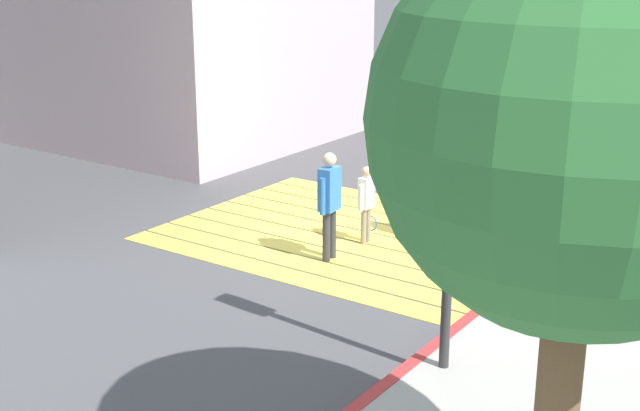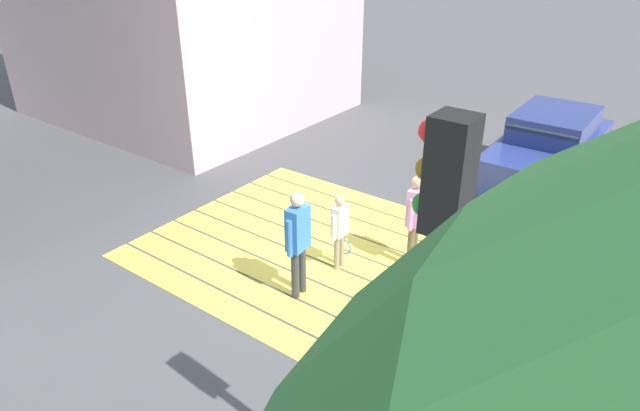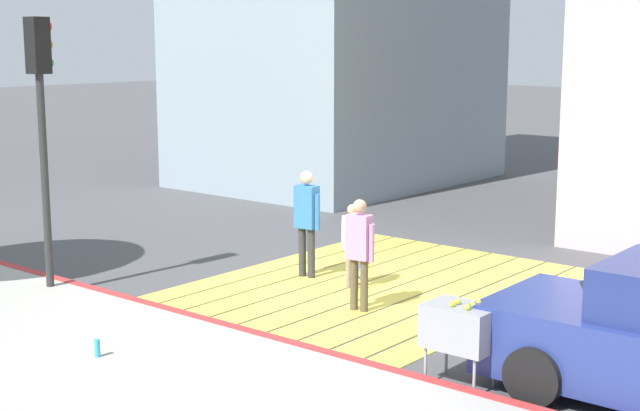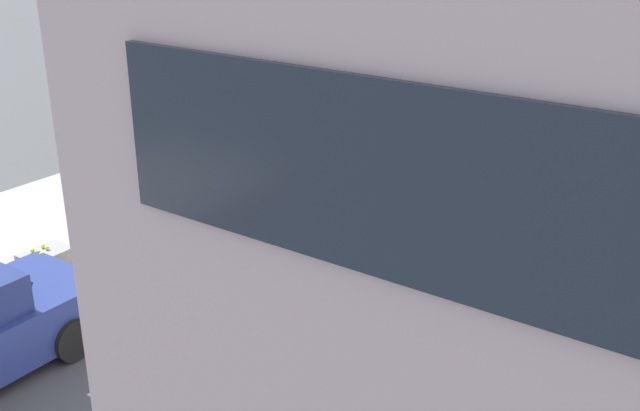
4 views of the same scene
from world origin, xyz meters
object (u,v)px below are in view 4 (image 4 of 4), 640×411
object	(u,v)px
street_tree	(264,12)
tennis_ball_cart	(47,265)
pedestrian_adult_trailing	(225,221)
traffic_light_corner	(271,56)
pedestrian_child_with_racket	(293,227)
pedestrian_adult_lead	(328,198)
water_bottle	(128,197)

from	to	relation	value
street_tree	tennis_ball_cart	distance (m)	10.02
street_tree	pedestrian_adult_trailing	world-z (taller)	street_tree
traffic_light_corner	tennis_ball_cart	world-z (taller)	traffic_light_corner
pedestrian_child_with_racket	traffic_light_corner	bearing A→B (deg)	133.04
traffic_light_corner	pedestrian_adult_lead	size ratio (longest dim) A/B	2.37
street_tree	tennis_ball_cart	bearing A→B (deg)	-73.50
traffic_light_corner	water_bottle	size ratio (longest dim) A/B	19.27
street_tree	pedestrian_adult_lead	xyz separation A→B (m)	(5.33, -4.67, -2.59)
tennis_ball_cart	pedestrian_adult_lead	world-z (taller)	pedestrian_adult_lead
street_tree	pedestrian_adult_trailing	bearing A→B (deg)	-56.41
pedestrian_adult_trailing	tennis_ball_cart	bearing A→B (deg)	-121.08
water_bottle	pedestrian_adult_lead	distance (m)	5.00
water_bottle	pedestrian_adult_lead	size ratio (longest dim) A/B	0.12
tennis_ball_cart	pedestrian_child_with_racket	world-z (taller)	pedestrian_child_with_racket
pedestrian_adult_lead	pedestrian_adult_trailing	xyz separation A→B (m)	(-1.00, -1.85, -0.08)
pedestrian_adult_lead	pedestrian_adult_trailing	bearing A→B (deg)	-118.39
street_tree	pedestrian_adult_lead	distance (m)	7.55
street_tree	water_bottle	distance (m)	6.47
street_tree	pedestrian_child_with_racket	world-z (taller)	street_tree
pedestrian_adult_lead	pedestrian_child_with_racket	bearing A→B (deg)	-93.89
traffic_light_corner	pedestrian_adult_trailing	distance (m)	5.28
water_bottle	pedestrian_adult_lead	xyz separation A→B (m)	(4.87, 0.81, 0.81)
street_tree	pedestrian_adult_trailing	distance (m)	8.27
water_bottle	pedestrian_child_with_racket	size ratio (longest dim) A/B	0.16
tennis_ball_cart	street_tree	bearing A→B (deg)	106.50
street_tree	pedestrian_child_with_racket	xyz separation A→B (m)	(5.26, -5.68, -2.86)
tennis_ball_cart	water_bottle	xyz separation A→B (m)	(-2.26, 3.71, -0.47)
tennis_ball_cart	pedestrian_adult_trailing	xyz separation A→B (m)	(1.61, 2.67, 0.27)
traffic_light_corner	pedestrian_child_with_racket	size ratio (longest dim) A/B	3.11
pedestrian_adult_trailing	pedestrian_child_with_racket	world-z (taller)	pedestrian_adult_trailing
traffic_light_corner	street_tree	xyz separation A→B (m)	(-2.04, 2.24, 0.59)
street_tree	pedestrian_adult_trailing	xyz separation A→B (m)	(4.33, -6.52, -2.67)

